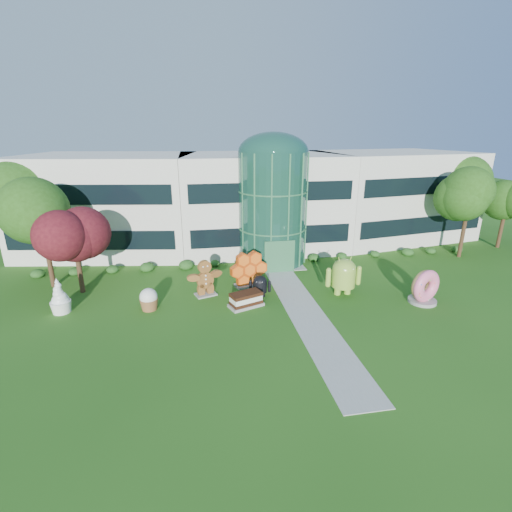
{
  "coord_description": "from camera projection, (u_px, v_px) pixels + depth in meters",
  "views": [
    {
      "loc": [
        -7.06,
        -19.88,
        11.53
      ],
      "look_at": [
        -2.53,
        6.0,
        2.6
      ],
      "focal_mm": 26.0,
      "sensor_mm": 36.0,
      "label": 1
    }
  ],
  "objects": [
    {
      "name": "ground",
      "position": [
        312.0,
        323.0,
        23.4
      ],
      "size": [
        140.0,
        140.0,
        0.0
      ],
      "primitive_type": "plane",
      "color": "#215114",
      "rests_on": "ground"
    },
    {
      "name": "building",
      "position": [
        260.0,
        200.0,
        38.69
      ],
      "size": [
        46.0,
        15.0,
        9.3
      ],
      "primitive_type": null,
      "color": "beige",
      "rests_on": "ground"
    },
    {
      "name": "atrium",
      "position": [
        272.0,
        209.0,
        33.01
      ],
      "size": [
        6.0,
        6.0,
        9.8
      ],
      "primitive_type": "cylinder",
      "color": "#194738",
      "rests_on": "ground"
    },
    {
      "name": "walkway",
      "position": [
        303.0,
        308.0,
        25.26
      ],
      "size": [
        2.4,
        20.0,
        0.04
      ],
      "primitive_type": "cube",
      "color": "#9E9E93",
      "rests_on": "ground"
    },
    {
      "name": "tree_red",
      "position": [
        77.0,
        254.0,
        26.9
      ],
      "size": [
        4.0,
        4.0,
        6.0
      ],
      "primitive_type": null,
      "color": "#3F0C14",
      "rests_on": "ground"
    },
    {
      "name": "trees_backdrop",
      "position": [
        270.0,
        214.0,
        34.17
      ],
      "size": [
        52.0,
        8.0,
        8.4
      ],
      "primitive_type": null,
      "color": "#234812",
      "rests_on": "ground"
    },
    {
      "name": "android_green",
      "position": [
        344.0,
        274.0,
        27.03
      ],
      "size": [
        2.83,
        1.9,
        3.19
      ],
      "primitive_type": null,
      "rotation": [
        0.0,
        0.0,
        -0.01
      ],
      "color": "#89B138",
      "rests_on": "ground"
    },
    {
      "name": "android_black",
      "position": [
        260.0,
        284.0,
        26.83
      ],
      "size": [
        1.89,
        1.49,
        1.89
      ],
      "primitive_type": null,
      "rotation": [
        0.0,
        0.0,
        -0.25
      ],
      "color": "black",
      "rests_on": "ground"
    },
    {
      "name": "donut",
      "position": [
        424.0,
        286.0,
        25.8
      ],
      "size": [
        2.63,
        1.83,
        2.49
      ],
      "primitive_type": null,
      "rotation": [
        0.0,
        0.0,
        0.31
      ],
      "color": "#EF5B95",
      "rests_on": "ground"
    },
    {
      "name": "gingerbread",
      "position": [
        205.0,
        278.0,
        26.91
      ],
      "size": [
        3.17,
        2.04,
        2.74
      ],
      "primitive_type": null,
      "rotation": [
        0.0,
        0.0,
        0.33
      ],
      "color": "brown",
      "rests_on": "ground"
    },
    {
      "name": "ice_cream_sandwich",
      "position": [
        246.0,
        300.0,
        25.41
      ],
      "size": [
        2.59,
        1.91,
        1.04
      ],
      "primitive_type": null,
      "rotation": [
        0.0,
        0.0,
        0.36
      ],
      "color": "black",
      "rests_on": "ground"
    },
    {
      "name": "honeycomb",
      "position": [
        249.0,
        271.0,
        28.61
      ],
      "size": [
        3.37,
        1.95,
        2.5
      ],
      "primitive_type": null,
      "rotation": [
        0.0,
        0.0,
        0.27
      ],
      "color": "orange",
      "rests_on": "ground"
    },
    {
      "name": "froyo",
      "position": [
        59.0,
        296.0,
        24.37
      ],
      "size": [
        1.76,
        1.76,
        2.4
      ],
      "primitive_type": null,
      "rotation": [
        0.0,
        0.0,
        -0.31
      ],
      "color": "white",
      "rests_on": "ground"
    },
    {
      "name": "cupcake",
      "position": [
        149.0,
        299.0,
        24.92
      ],
      "size": [
        1.53,
        1.53,
        1.53
      ],
      "primitive_type": null,
      "rotation": [
        0.0,
        0.0,
        0.23
      ],
      "color": "white",
      "rests_on": "ground"
    }
  ]
}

